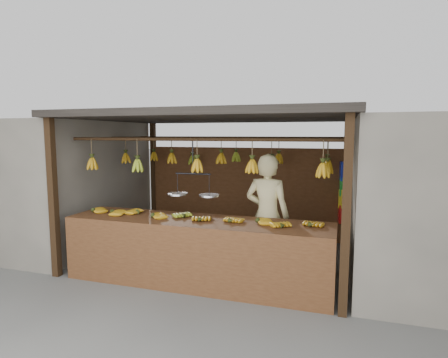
% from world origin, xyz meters
% --- Properties ---
extents(ground, '(80.00, 80.00, 0.00)m').
position_xyz_m(ground, '(0.00, 0.00, 0.00)').
color(ground, '#5B5B57').
extents(stall, '(4.30, 3.30, 2.40)m').
position_xyz_m(stall, '(0.00, 0.33, 1.97)').
color(stall, black).
rests_on(stall, ground).
extents(neighbor_left, '(3.00, 3.00, 2.30)m').
position_xyz_m(neighbor_left, '(-3.60, 0.00, 1.15)').
color(neighbor_left, slate).
rests_on(neighbor_left, ground).
extents(counter, '(3.69, 0.84, 0.96)m').
position_xyz_m(counter, '(0.06, -1.23, 0.72)').
color(counter, '#57321A').
rests_on(counter, ground).
extents(hanging_bananas, '(3.63, 2.24, 0.39)m').
position_xyz_m(hanging_bananas, '(-0.00, -0.00, 1.62)').
color(hanging_bananas, '#BE8614').
rests_on(hanging_bananas, ground).
extents(balance_scale, '(0.74, 0.29, 0.79)m').
position_xyz_m(balance_scale, '(-0.04, -1.00, 1.27)').
color(balance_scale, black).
rests_on(balance_scale, ground).
extents(vendor, '(0.71, 0.52, 1.79)m').
position_xyz_m(vendor, '(0.92, -0.54, 0.90)').
color(vendor, beige).
rests_on(vendor, ground).
extents(bag_bundles, '(0.08, 0.26, 1.13)m').
position_xyz_m(bag_bundles, '(1.94, 1.35, 1.01)').
color(bag_bundles, '#1426BF').
rests_on(bag_bundles, ground).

